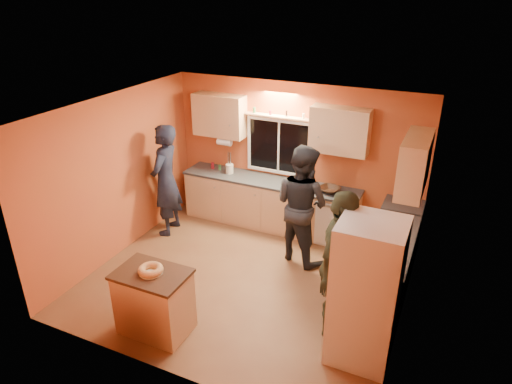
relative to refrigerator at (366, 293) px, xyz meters
The scene contains 14 objects.
ground 2.24m from the refrigerator, 157.06° to the left, with size 4.50×4.50×0.00m, color brown.
room_shell 2.26m from the refrigerator, 145.60° to the left, with size 4.54×4.04×2.61m.
back_counter 3.16m from the refrigerator, 126.89° to the left, with size 4.23×0.62×0.90m.
right_counter 1.38m from the refrigerator, 87.36° to the left, with size 0.62×1.84×0.90m.
refrigerator is the anchor object (origin of this frame).
island 2.60m from the refrigerator, 165.05° to the right, with size 0.90×0.62×0.87m.
bundt_pastry 2.56m from the refrigerator, 165.05° to the right, with size 0.31×0.31×0.09m, color tan.
person_left 4.10m from the refrigerator, 157.52° to the left, with size 0.72×0.47×1.98m, color black.
person_center 2.20m from the refrigerator, 128.59° to the left, with size 0.93×0.73×1.92m, color black.
person_right 0.48m from the refrigerator, 145.15° to the left, with size 1.15×0.48×1.97m, color #2E3421.
mixing_bowl 2.73m from the refrigerator, 114.81° to the left, with size 0.34×0.34×0.08m, color black.
utensil_crock 3.95m from the refrigerator, 140.50° to the left, with size 0.14×0.14×0.17m, color #F0E9C9.
potted_plant 0.54m from the refrigerator, 75.96° to the left, with size 0.28×0.24×0.31m, color gray.
red_box 1.85m from the refrigerator, 86.62° to the left, with size 0.16×0.12×0.07m, color maroon.
Camera 1 is at (2.51, -5.13, 4.10)m, focal length 32.00 mm.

